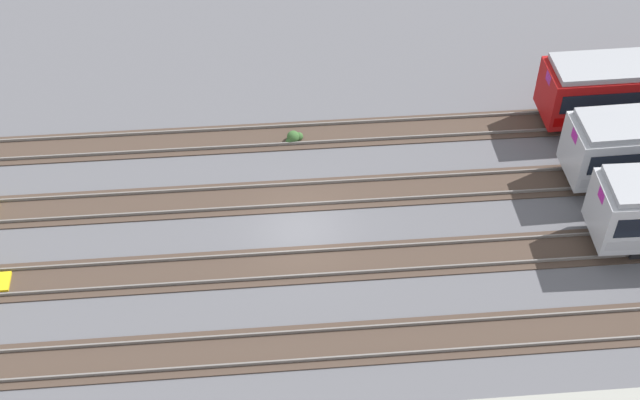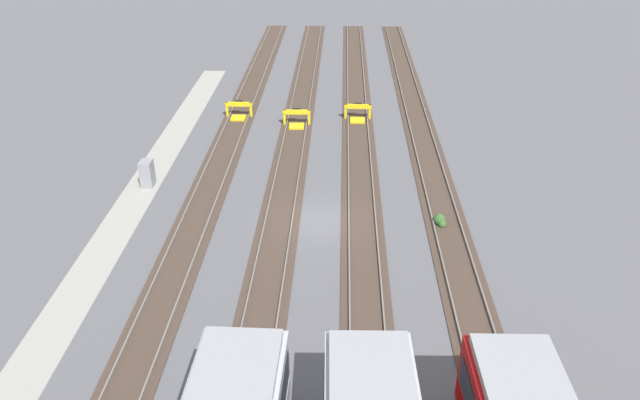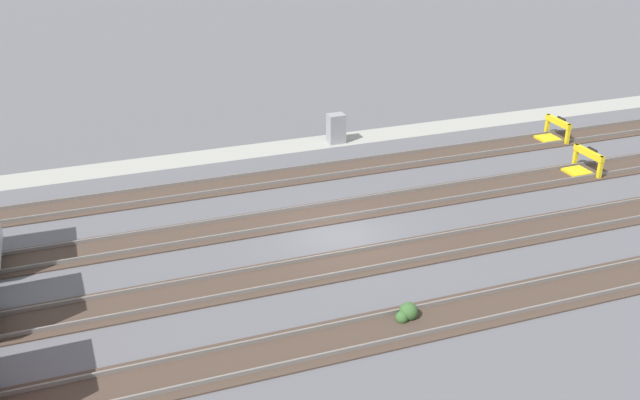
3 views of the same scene
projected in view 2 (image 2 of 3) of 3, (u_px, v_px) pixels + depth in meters
ground_plane at (321, 221)px, 33.42m from camera, size 400.00×400.00×0.00m
service_walkway at (123, 218)px, 33.76m from camera, size 54.00×2.00×0.01m
rail_track_nearest at (197, 218)px, 33.62m from camera, size 90.00×2.23×0.21m
rail_track_near_inner at (279, 220)px, 33.47m from camera, size 90.00×2.24×0.21m
rail_track_middle at (362, 221)px, 33.33m from camera, size 90.00×2.24×0.21m
rail_track_far_inner at (446, 223)px, 33.19m from camera, size 90.00×2.23×0.21m
bumper_stop_nearest_track at (239, 111)px, 46.68m from camera, size 1.35×2.00×1.22m
bumper_stop_near_inner_track at (297, 120)px, 45.22m from camera, size 1.36×2.01×1.22m
bumper_stop_middle_track at (358, 114)px, 46.24m from camera, size 1.36×2.01×1.22m
electrical_cabinet at (147, 174)px, 36.73m from camera, size 0.90×0.73×1.60m
weed_clump at (439, 221)px, 33.03m from camera, size 0.92×0.70×0.64m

